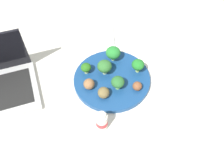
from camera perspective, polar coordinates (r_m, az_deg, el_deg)
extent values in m
plane|color=silver|center=(0.96, 0.00, -1.36)|extent=(4.00, 4.00, 0.00)
cylinder|color=navy|center=(0.96, 0.00, -1.06)|extent=(0.28, 0.28, 0.02)
cylinder|color=#A7C76C|center=(0.97, 5.59, 1.09)|extent=(0.01, 0.01, 0.02)
ellipsoid|color=#227629|center=(0.95, 5.71, 2.15)|extent=(0.05, 0.05, 0.04)
cylinder|color=#A5CE79|center=(1.00, 0.25, 3.62)|extent=(0.01, 0.01, 0.02)
ellipsoid|color=#277D31|center=(0.98, 0.25, 4.82)|extent=(0.06, 0.06, 0.04)
cylinder|color=#ADC084|center=(0.96, -1.61, 0.69)|extent=(0.02, 0.02, 0.02)
ellipsoid|color=#30692E|center=(0.94, -1.64, 1.82)|extent=(0.05, 0.05, 0.04)
cylinder|color=#8FD066|center=(0.92, 1.25, -2.62)|extent=(0.02, 0.02, 0.02)
ellipsoid|color=#2A642E|center=(0.90, 1.28, -1.64)|extent=(0.05, 0.05, 0.04)
cylinder|color=#A9C178|center=(0.97, -5.62, 0.73)|extent=(0.02, 0.02, 0.01)
ellipsoid|color=#28641B|center=(0.95, -5.71, 1.55)|extent=(0.04, 0.04, 0.03)
sphere|color=brown|center=(0.91, -5.05, -2.09)|extent=(0.04, 0.04, 0.04)
sphere|color=brown|center=(0.91, 5.54, -2.54)|extent=(0.03, 0.03, 0.03)
sphere|color=brown|center=(0.89, -1.85, -4.00)|extent=(0.04, 0.04, 0.04)
cube|color=white|center=(1.14, 0.92, 8.95)|extent=(0.18, 0.14, 0.01)
cube|color=silver|center=(1.14, 1.83, 9.60)|extent=(0.09, 0.03, 0.01)
cube|color=silver|center=(1.10, 1.91, 7.54)|extent=(0.03, 0.03, 0.01)
cube|color=white|center=(1.15, 0.01, 10.08)|extent=(0.09, 0.03, 0.01)
cube|color=silver|center=(1.10, -0.01, 7.62)|extent=(0.06, 0.03, 0.01)
cylinder|color=white|center=(0.83, -2.39, -10.25)|extent=(0.04, 0.04, 0.07)
cylinder|color=red|center=(0.83, -2.38, -10.36)|extent=(0.04, 0.04, 0.02)
cylinder|color=silver|center=(0.80, -2.48, -8.93)|extent=(0.03, 0.03, 0.01)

